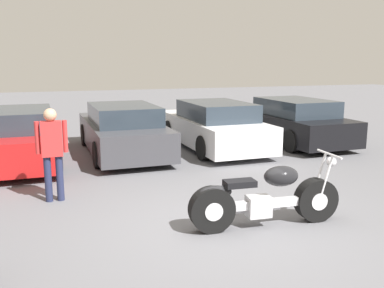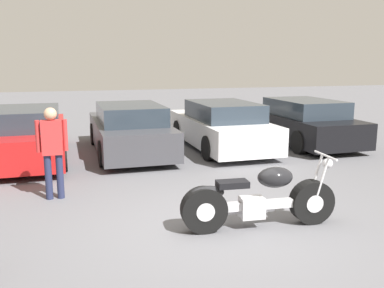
# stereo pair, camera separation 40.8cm
# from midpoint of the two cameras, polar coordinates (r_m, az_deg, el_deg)

# --- Properties ---
(ground_plane) EXTENTS (60.00, 60.00, 0.00)m
(ground_plane) POSITION_cam_midpoint_polar(r_m,az_deg,el_deg) (6.34, 5.60, -10.90)
(ground_plane) COLOR slate
(motorcycle) EXTENTS (2.29, 0.64, 1.03)m
(motorcycle) POSITION_cam_midpoint_polar(r_m,az_deg,el_deg) (6.24, 10.69, -7.30)
(motorcycle) COLOR black
(motorcycle) RESTS_ON ground_plane
(parked_car_red) EXTENTS (1.80, 4.47, 1.28)m
(parked_car_red) POSITION_cam_midpoint_polar(r_m,az_deg,el_deg) (10.89, -20.20, 1.09)
(parked_car_red) COLOR red
(parked_car_red) RESTS_ON ground_plane
(parked_car_dark_grey) EXTENTS (1.80, 4.47, 1.28)m
(parked_car_dark_grey) POSITION_cam_midpoint_polar(r_m,az_deg,el_deg) (11.14, -7.31, 1.89)
(parked_car_dark_grey) COLOR #3D3D42
(parked_car_dark_grey) RESTS_ON ground_plane
(parked_car_white) EXTENTS (1.80, 4.47, 1.28)m
(parked_car_white) POSITION_cam_midpoint_polar(r_m,az_deg,el_deg) (11.71, 4.86, 2.39)
(parked_car_white) COLOR white
(parked_car_white) RESTS_ON ground_plane
(parked_car_black) EXTENTS (1.80, 4.47, 1.28)m
(parked_car_black) POSITION_cam_midpoint_polar(r_m,az_deg,el_deg) (12.86, 15.16, 2.82)
(parked_car_black) COLOR black
(parked_car_black) RESTS_ON ground_plane
(person_standing) EXTENTS (0.52, 0.21, 1.59)m
(person_standing) POSITION_cam_midpoint_polar(r_m,az_deg,el_deg) (7.59, -16.68, -0.24)
(person_standing) COLOR #232847
(person_standing) RESTS_ON ground_plane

